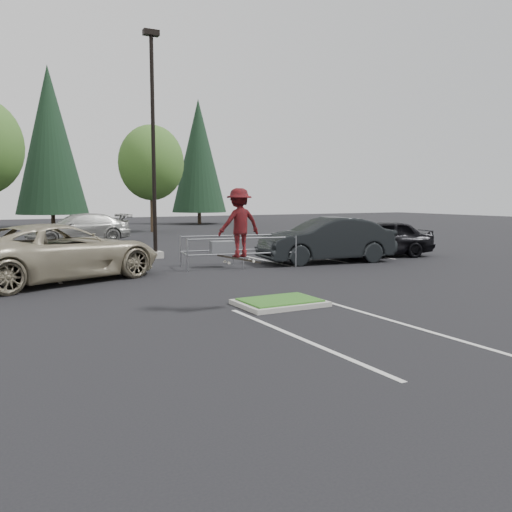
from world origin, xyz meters
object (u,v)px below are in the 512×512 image
light_pole (154,158)px  car_r_black (379,238)px  cart_corral (226,247)px  car_r_charc (326,240)px  skateboarder (239,223)px  decid_c (151,165)px  car_far_silver (79,228)px  conif_c (199,156)px  car_l_tan (57,253)px  conif_b (50,140)px

light_pole → car_r_black: light_pole is taller
cart_corral → car_r_charc: (4.50, -0.58, 0.17)m
light_pole → skateboarder: bearing=-98.0°
decid_c → car_far_silver: 11.41m
conif_c → car_r_charc: conif_c is taller
car_r_black → car_far_silver: 18.14m
skateboarder → car_l_tan: size_ratio=0.27×
conif_c → car_r_black: (-4.00, -31.88, -5.98)m
conif_b → car_r_charc: (6.50, -33.50, -6.89)m
light_pole → decid_c: 18.67m
conif_b → conif_c: 14.07m
conif_c → car_l_tan: bearing=-119.6°
light_pole → conif_b: 28.69m
conif_c → cart_corral: (-12.00, -31.92, -6.05)m
conif_c → car_r_black: conif_c is taller
light_pole → conif_b: bearing=91.0°
car_l_tan → skateboarder: bearing=-175.4°
light_pole → car_r_charc: bearing=-39.8°
decid_c → car_l_tan: decid_c is taller
car_r_charc → car_far_silver: 16.80m
conif_c → car_r_black: 32.68m
cart_corral → car_l_tan: bearing=-163.7°
car_r_black → car_r_charc: bearing=-66.2°
conif_b → car_l_tan: bearing=-97.7°
decid_c → car_r_black: decid_c is taller
conif_b → cart_corral: size_ratio=3.10×
car_r_charc → car_r_black: bearing=108.4°
light_pole → conif_b: size_ratio=0.70×
light_pole → car_l_tan: light_pole is taller
cart_corral → light_pole: bearing=120.0°
light_pole → conif_c: bearing=63.9°
skateboarder → car_far_silver: skateboarder is taller
car_r_charc → car_r_black: 3.56m
light_pole → conif_c: size_ratio=0.81×
car_r_black → car_l_tan: bearing=-73.8°
car_r_black → car_far_silver: size_ratio=0.83×
light_pole → skateboarder: (-1.70, -12.03, -2.38)m
cart_corral → car_r_charc: car_r_charc is taller
decid_c → cart_corral: decid_c is taller
decid_c → car_r_black: (4.01, -22.21, -4.38)m
cart_corral → car_r_charc: size_ratio=0.80×
conif_c → car_far_silver: size_ratio=2.03×
decid_c → cart_corral: size_ratio=1.79×
car_r_charc → skateboarder: bearing=-39.3°
conif_c → skateboarder: (-15.20, -39.53, -4.67)m
conif_b → cart_corral: bearing=-86.5°
decid_c → conif_b: 12.51m
decid_c → car_l_tan: size_ratio=1.21×
conif_b → cart_corral: conif_b is taller
conif_c → car_far_silver: bearing=-130.7°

